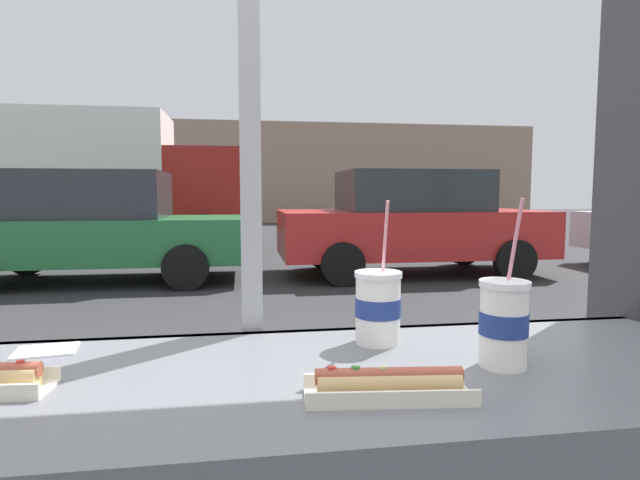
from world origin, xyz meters
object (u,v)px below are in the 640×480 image
(soda_cup_left, at_px, (504,322))
(box_truck, at_px, (84,178))
(parked_car_green, at_px, (95,226))
(hotdog_tray_far, at_px, (389,384))
(soda_cup_right, at_px, (378,306))
(parked_car_red, at_px, (411,222))

(soda_cup_left, bearing_deg, box_truck, 109.25)
(parked_car_green, bearing_deg, hotdog_tray_far, -71.79)
(soda_cup_right, bearing_deg, parked_car_green, 109.40)
(hotdog_tray_far, height_order, box_truck, box_truck)
(soda_cup_left, relative_size, hotdog_tray_far, 1.15)
(parked_car_red, bearing_deg, parked_car_green, -180.00)
(soda_cup_right, bearing_deg, parked_car_red, 70.55)
(soda_cup_left, relative_size, parked_car_green, 0.07)
(soda_cup_left, distance_m, hotdog_tray_far, 0.29)
(parked_car_red, bearing_deg, soda_cup_left, -107.58)
(hotdog_tray_far, distance_m, box_truck, 12.14)
(soda_cup_right, xyz_separation_m, parked_car_red, (2.48, 7.01, -0.23))
(soda_cup_right, relative_size, parked_car_red, 0.07)
(soda_cup_left, bearing_deg, hotdog_tray_far, -156.29)
(soda_cup_left, distance_m, box_truck, 12.11)
(soda_cup_left, xyz_separation_m, hotdog_tray_far, (-0.26, -0.11, -0.06))
(soda_cup_left, distance_m, parked_car_red, 7.56)
(soda_cup_right, xyz_separation_m, hotdog_tray_far, (-0.06, -0.30, -0.06))
(soda_cup_left, height_order, box_truck, box_truck)
(parked_car_green, relative_size, box_truck, 0.64)
(soda_cup_right, height_order, box_truck, box_truck)
(soda_cup_left, height_order, hotdog_tray_far, soda_cup_left)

